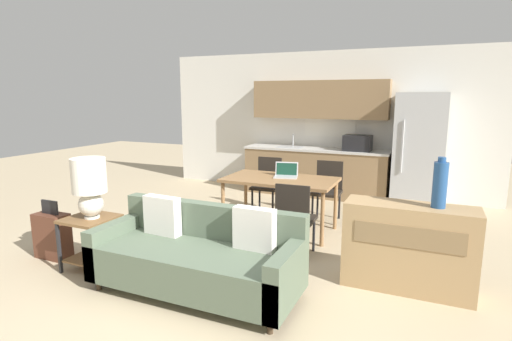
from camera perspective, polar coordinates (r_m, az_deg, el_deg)
ground_plane at (r=4.03m, az=-9.14°, el=-17.11°), size 20.00×20.00×0.00m
wall_back at (r=7.87m, az=9.33°, el=6.73°), size 6.40×0.07×2.70m
kitchen_counter at (r=7.63m, az=8.75°, el=2.78°), size 2.70×0.65×2.15m
refrigerator at (r=7.27m, az=22.24°, el=2.67°), size 0.80×0.70×1.92m
dining_table at (r=5.53m, az=3.46°, el=-1.78°), size 1.52×0.85×0.75m
couch at (r=3.97m, az=-8.15°, el=-12.10°), size 2.00×0.80×0.86m
side_table at (r=4.73m, az=-22.51°, el=-8.40°), size 0.50×0.50×0.58m
table_lamp at (r=4.56m, az=-22.70°, el=-1.74°), size 0.35×0.35×0.65m
credenza at (r=4.19m, az=20.92°, el=-10.21°), size 1.21×0.41×0.85m
vase at (r=4.03m, az=24.79°, el=-1.80°), size 0.13×0.13×0.47m
dining_chair_far_right at (r=6.15m, az=10.20°, el=-2.43°), size 0.44×0.44×0.89m
dining_chair_near_right at (r=4.68m, az=5.60°, el=-6.47°), size 0.44×0.44×0.89m
dining_chair_far_left at (r=6.42m, az=1.65°, el=-1.72°), size 0.44×0.44×0.89m
laptop at (r=5.62m, az=4.33°, el=-0.41°), size 0.37×0.32×0.20m
suitcase at (r=5.27m, az=-27.07°, el=-8.22°), size 0.40×0.22×0.69m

